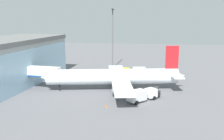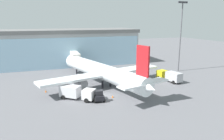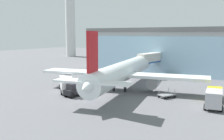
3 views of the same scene
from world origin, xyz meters
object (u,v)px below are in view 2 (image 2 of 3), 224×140
Objects in this scene: apron_light_mast at (181,31)px; fuel_truck at (170,76)px; baggage_cart at (140,81)px; airplane at (102,72)px; pushback_tug at (99,96)px; catering_truck at (76,92)px; safety_cone_nose at (113,96)px; safety_cone_wingtip at (46,91)px; jet_bridge at (74,56)px.

apron_light_mast reaches higher than fuel_truck.
apron_light_mast is 22.23m from baggage_cart.
airplane is 10.75m from pushback_tug.
catering_truck is 12.45× the size of safety_cone_nose.
apron_light_mast is 6.48× the size of baggage_cart.
airplane is 10.58× the size of pushback_tug.
pushback_tug is at bearing 144.79° from baggage_cart.
safety_cone_wingtip is at bearing 111.68° from baggage_cart.
safety_cone_wingtip is at bearing -171.94° from apron_light_mast.
safety_cone_wingtip is at bearing 74.76° from fuel_truck.
jet_bridge is at bearing 30.61° from fuel_truck.
jet_bridge reaches higher than safety_cone_wingtip.
catering_truck is 12.45× the size of safety_cone_wingtip.
fuel_truck is 13.76× the size of safety_cone_wingtip.
pushback_tug is at bearing -178.57° from jet_bridge.
airplane reaches higher than safety_cone_wingtip.
catering_truck and fuel_truck have the same top height.
baggage_cart is 12.82m from safety_cone_nose.
apron_light_mast is at bearing -57.82° from fuel_truck.
safety_cone_wingtip is (-5.29, 6.74, -1.19)m from catering_truck.
baggage_cart is at bearing -146.21° from jet_bridge.
safety_cone_nose is at bearing -152.75° from apron_light_mast.
safety_cone_nose is at bearing 149.75° from baggage_cart.
fuel_truck is at bearing 17.40° from safety_cone_nose.
safety_cone_nose is at bearing -35.09° from safety_cone_wingtip.
safety_cone_nose and safety_cone_wingtip have the same top height.
fuel_truck is at bearing 51.34° from catering_truck.
jet_bridge is at bearing 61.57° from safety_cone_wingtip.
catering_truck is at bearing 131.92° from baggage_cart.
catering_truck is at bearing 63.98° from pushback_tug.
catering_truck is at bearing -51.89° from safety_cone_wingtip.
fuel_truck is (17.49, -3.30, -1.94)m from airplane.
catering_truck is 25.78m from fuel_truck.
apron_light_mast is 16.86m from fuel_truck.
apron_light_mast reaches higher than pushback_tug.
airplane is 4.75× the size of fuel_truck.
jet_bridge is at bearing 92.77° from safety_cone_nose.
apron_light_mast is 33.73m from safety_cone_nose.
pushback_tug reaches higher than safety_cone_wingtip.
apron_light_mast is 42.56m from safety_cone_wingtip.
apron_light_mast is at bearing 62.43° from catering_truck.
jet_bridge reaches higher than safety_cone_nose.
safety_cone_wingtip is (-22.98, 1.47, -0.23)m from baggage_cart.
airplane is 13.66m from safety_cone_wingtip.
catering_truck is 18.49m from baggage_cart.
fuel_truck is 2.23× the size of pushback_tug.
baggage_cart reaches higher than safety_cone_nose.
pushback_tug is at bearing 143.82° from airplane.
baggage_cart reaches higher than safety_cone_wingtip.
fuel_truck is at bearing -66.55° from pushback_tug.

